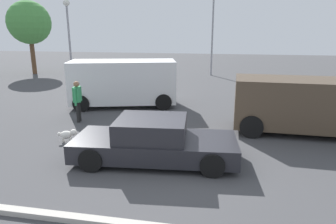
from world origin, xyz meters
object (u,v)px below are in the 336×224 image
Objects in this scene: pedestrian at (77,98)px; sedan_foreground at (154,141)px; dog at (68,134)px; suv_dark at (305,104)px; van_white at (123,82)px; light_post_near at (68,26)px; light_post_mid at (213,13)px.

sedan_foreground is at bearing -46.27° from pedestrian.
sedan_foreground reaches higher than dog.
sedan_foreground is 5.82m from suv_dark.
dog is at bearing 159.33° from sedan_foreground.
sedan_foreground is 7.43× the size of dog.
van_white is at bearing 69.72° from dog.
suv_dark reaches higher than dog.
light_post_near is (-4.98, 8.98, 2.89)m from pedestrian.
light_post_near reaches higher than dog.
sedan_foreground is 0.64× the size of light_post_mid.
suv_dark is 2.97× the size of pedestrian.
suv_dark is (7.92, 2.43, 0.81)m from dog.
light_post_near reaches higher than suv_dark.
sedan_foreground is 2.82× the size of pedestrian.
pedestrian is (-8.63, -0.23, -0.08)m from suv_dark.
van_white reaches higher than sedan_foreground.
dog is at bearing 18.74° from suv_dark.
dog is at bearing 72.54° from van_white.
van_white is 8.14m from suv_dark.
light_post_mid reaches higher than dog.
light_post_near is (-13.61, 8.75, 2.80)m from suv_dark.
suv_dark is at bearing -0.60° from dog.
light_post_near is at bearing 111.31° from pedestrian.
pedestrian is at bearing -108.39° from light_post_mid.
dog is 5.18m from van_white.
sedan_foreground is 15.33m from light_post_near.
light_post_mid is at bearing -72.26° from suv_dark.
pedestrian is 10.67m from light_post_near.
light_post_near is at bearing -60.53° from van_white.
dog is 0.11× the size of light_post_near.
van_white reaches higher than pedestrian.
dog is at bearing -79.84° from pedestrian.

